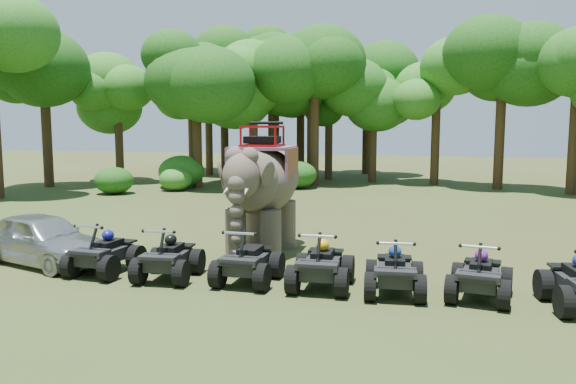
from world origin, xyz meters
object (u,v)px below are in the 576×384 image
elephant (262,189)px  atv_3 (322,259)px  parked_car (42,239)px  atv_0 (105,247)px  atv_4 (395,265)px  atv_5 (480,270)px  atv_2 (248,255)px  atv_1 (169,252)px

elephant → atv_3: (2.36, -2.99, -1.22)m
elephant → parked_car: 6.15m
elephant → parked_car: size_ratio=1.11×
parked_car → atv_0: parked_car is taller
elephant → atv_4: size_ratio=2.57×
elephant → atv_4: elephant is taller
elephant → atv_5: bearing=-28.6°
elephant → atv_2: size_ratio=2.49×
elephant → atv_3: bearing=-53.7°
atv_2 → atv_3: (1.78, 0.01, 0.01)m
atv_2 → atv_5: size_ratio=1.04×
atv_2 → atv_3: size_ratio=0.98×
parked_car → atv_5: size_ratio=2.32×
atv_3 → atv_5: atv_3 is taller
parked_car → atv_1: (3.99, -0.49, -0.03)m
elephant → atv_4: 5.20m
atv_5 → atv_4: bearing=-167.9°
atv_3 → atv_4: 1.67m
parked_car → atv_5: bearing=-74.9°
atv_1 → atv_2: bearing=-0.1°
atv_0 → atv_1: size_ratio=1.01×
atv_0 → atv_3: 5.57m
atv_5 → elephant: bearing=161.9°
parked_car → elephant: bearing=-47.3°
atv_1 → atv_4: atv_1 is taller
parked_car → atv_1: bearing=-80.6°
atv_3 → parked_car: bearing=175.4°
elephant → atv_0: 4.65m
atv_2 → atv_5: bearing=1.6°
atv_3 → atv_0: bearing=179.1°
elephant → atv_1: (-1.41, -3.17, -1.25)m
atv_4 → atv_5: (1.81, 0.12, -0.00)m
atv_0 → atv_1: 1.80m
parked_car → atv_0: bearing=-85.2°
atv_2 → atv_3: atv_3 is taller
atv_1 → atv_2: (1.99, 0.17, 0.01)m
atv_0 → atv_4: 7.24m
atv_2 → atv_4: bearing=0.1°
elephant → atv_3: elephant is taller
atv_1 → atv_4: bearing=-3.7°
atv_1 → atv_2: size_ratio=0.98×
atv_3 → elephant: bearing=126.0°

